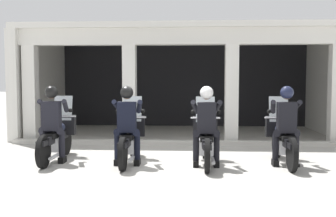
{
  "coord_description": "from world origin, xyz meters",
  "views": [
    {
      "loc": [
        0.51,
        -8.42,
        1.74
      ],
      "look_at": [
        0.0,
        0.17,
        1.1
      ],
      "focal_mm": 44.07,
      "sensor_mm": 36.0,
      "label": 1
    }
  ],
  "objects_px": {
    "police_officer_center_left": "(127,118)",
    "motorcycle_center_right": "(206,139)",
    "motorcycle_center_left": "(130,138)",
    "police_officer_far_left": "(52,117)",
    "motorcycle_far_left": "(57,137)",
    "police_officer_far_right": "(286,119)",
    "motorcycle_far_right": "(283,139)",
    "police_officer_center_right": "(206,119)"
  },
  "relations": [
    {
      "from": "police_officer_center_left",
      "to": "motorcycle_center_right",
      "type": "height_order",
      "value": "police_officer_center_left"
    },
    {
      "from": "motorcycle_center_left",
      "to": "police_officer_far_left",
      "type": "bearing_deg",
      "value": -173.4
    },
    {
      "from": "motorcycle_far_left",
      "to": "police_officer_center_left",
      "type": "height_order",
      "value": "police_officer_center_left"
    },
    {
      "from": "motorcycle_center_left",
      "to": "police_officer_far_right",
      "type": "height_order",
      "value": "police_officer_far_right"
    },
    {
      "from": "motorcycle_far_left",
      "to": "motorcycle_far_right",
      "type": "xyz_separation_m",
      "value": [
        4.71,
        -0.04,
        0.0
      ]
    },
    {
      "from": "police_officer_center_left",
      "to": "motorcycle_far_right",
      "type": "relative_size",
      "value": 0.78
    },
    {
      "from": "police_officer_far_left",
      "to": "police_officer_center_left",
      "type": "height_order",
      "value": "same"
    },
    {
      "from": "motorcycle_center_left",
      "to": "police_officer_far_right",
      "type": "relative_size",
      "value": 1.29
    },
    {
      "from": "motorcycle_far_right",
      "to": "police_officer_far_left",
      "type": "bearing_deg",
      "value": -177.22
    },
    {
      "from": "police_officer_center_left",
      "to": "police_officer_center_right",
      "type": "bearing_deg",
      "value": -0.87
    },
    {
      "from": "police_officer_far_left",
      "to": "police_officer_center_right",
      "type": "distance_m",
      "value": 3.15
    },
    {
      "from": "motorcycle_far_left",
      "to": "motorcycle_center_left",
      "type": "distance_m",
      "value": 1.58
    },
    {
      "from": "motorcycle_center_right",
      "to": "motorcycle_far_right",
      "type": "relative_size",
      "value": 1.0
    },
    {
      "from": "police_officer_far_left",
      "to": "motorcycle_far_right",
      "type": "distance_m",
      "value": 4.74
    },
    {
      "from": "police_officer_far_left",
      "to": "police_officer_far_right",
      "type": "distance_m",
      "value": 4.71
    },
    {
      "from": "motorcycle_far_right",
      "to": "police_officer_far_right",
      "type": "xyz_separation_m",
      "value": [
        -0.0,
        -0.28,
        0.44
      ]
    },
    {
      "from": "motorcycle_center_right",
      "to": "police_officer_far_right",
      "type": "distance_m",
      "value": 1.63
    },
    {
      "from": "police_officer_center_left",
      "to": "motorcycle_center_right",
      "type": "relative_size",
      "value": 0.78
    },
    {
      "from": "motorcycle_center_left",
      "to": "motorcycle_far_left",
      "type": "bearing_deg",
      "value": 176.28
    },
    {
      "from": "motorcycle_center_left",
      "to": "police_officer_far_right",
      "type": "distance_m",
      "value": 3.17
    },
    {
      "from": "police_officer_center_left",
      "to": "motorcycle_center_left",
      "type": "bearing_deg",
      "value": 91.06
    },
    {
      "from": "police_officer_center_left",
      "to": "motorcycle_far_left",
      "type": "bearing_deg",
      "value": 166.27
    },
    {
      "from": "motorcycle_center_left",
      "to": "police_officer_far_right",
      "type": "xyz_separation_m",
      "value": [
        3.14,
        -0.18,
        0.44
      ]
    },
    {
      "from": "motorcycle_far_left",
      "to": "motorcycle_far_right",
      "type": "relative_size",
      "value": 1.0
    },
    {
      "from": "police_officer_far_left",
      "to": "motorcycle_center_left",
      "type": "height_order",
      "value": "police_officer_far_left"
    },
    {
      "from": "motorcycle_far_left",
      "to": "police_officer_far_left",
      "type": "xyz_separation_m",
      "value": [
        -0.0,
        -0.28,
        0.44
      ]
    },
    {
      "from": "police_officer_center_left",
      "to": "police_officer_center_right",
      "type": "xyz_separation_m",
      "value": [
        1.57,
        -0.06,
        0.0
      ]
    },
    {
      "from": "police_officer_far_right",
      "to": "police_officer_center_right",
      "type": "bearing_deg",
      "value": -174.4
    },
    {
      "from": "police_officer_center_left",
      "to": "police_officer_center_right",
      "type": "relative_size",
      "value": 1.0
    },
    {
      "from": "motorcycle_far_left",
      "to": "police_officer_center_right",
      "type": "bearing_deg",
      "value": -9.05
    },
    {
      "from": "police_officer_center_right",
      "to": "motorcycle_far_right",
      "type": "xyz_separation_m",
      "value": [
        1.57,
        0.44,
        -0.44
      ]
    },
    {
      "from": "police_officer_far_left",
      "to": "motorcycle_center_right",
      "type": "height_order",
      "value": "police_officer_far_left"
    },
    {
      "from": "police_officer_center_right",
      "to": "motorcycle_far_right",
      "type": "distance_m",
      "value": 1.69
    },
    {
      "from": "motorcycle_far_right",
      "to": "police_officer_center_right",
      "type": "bearing_deg",
      "value": -164.46
    },
    {
      "from": "motorcycle_center_left",
      "to": "motorcycle_center_right",
      "type": "distance_m",
      "value": 1.57
    },
    {
      "from": "motorcycle_center_left",
      "to": "motorcycle_far_right",
      "type": "distance_m",
      "value": 3.14
    },
    {
      "from": "motorcycle_far_left",
      "to": "motorcycle_center_left",
      "type": "relative_size",
      "value": 1.0
    },
    {
      "from": "motorcycle_center_right",
      "to": "police_officer_center_left",
      "type": "bearing_deg",
      "value": -169.3
    },
    {
      "from": "motorcycle_center_left",
      "to": "motorcycle_far_right",
      "type": "relative_size",
      "value": 1.0
    },
    {
      "from": "motorcycle_far_left",
      "to": "police_officer_far_right",
      "type": "bearing_deg",
      "value": -4.25
    },
    {
      "from": "motorcycle_center_left",
      "to": "police_officer_center_right",
      "type": "distance_m",
      "value": 1.66
    },
    {
      "from": "motorcycle_center_left",
      "to": "police_officer_center_left",
      "type": "distance_m",
      "value": 0.52
    }
  ]
}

